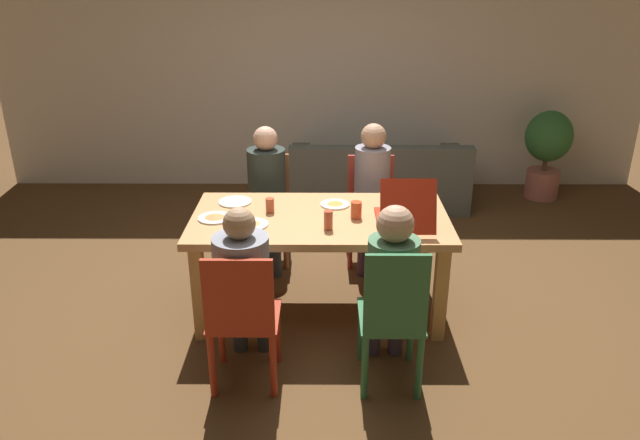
{
  "coord_description": "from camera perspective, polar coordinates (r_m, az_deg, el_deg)",
  "views": [
    {
      "loc": [
        0.02,
        -4.05,
        2.44
      ],
      "look_at": [
        0.0,
        0.1,
        0.7
      ],
      "focal_mm": 34.25,
      "sensor_mm": 36.0,
      "label": 1
    }
  ],
  "objects": [
    {
      "name": "drinking_glass_0",
      "position": [
        4.14,
        0.78,
        -0.02
      ],
      "size": [
        0.06,
        0.06,
        0.14
      ],
      "primitive_type": "cylinder",
      "color": "#BC4C33",
      "rests_on": "dining_table"
    },
    {
      "name": "chair_1",
      "position": [
        5.39,
        -4.82,
        1.44
      ],
      "size": [
        0.38,
        0.42,
        0.92
      ],
      "color": "#915837",
      "rests_on": "ground"
    },
    {
      "name": "potted_plant",
      "position": [
        7.2,
        20.47,
        6.39
      ],
      "size": [
        0.51,
        0.51,
        0.99
      ],
      "color": "#BC6A5B",
      "rests_on": "ground"
    },
    {
      "name": "couch",
      "position": [
        6.67,
        5.4,
        3.63
      ],
      "size": [
        1.89,
        0.86,
        0.74
      ],
      "color": "#50564E",
      "rests_on": "ground"
    },
    {
      "name": "chair_2",
      "position": [
        5.36,
        4.72,
        1.52
      ],
      "size": [
        0.42,
        0.39,
        0.92
      ],
      "color": "#AF372B",
      "rests_on": "ground"
    },
    {
      "name": "plate_3",
      "position": [
        4.58,
        1.42,
        1.51
      ],
      "size": [
        0.22,
        0.22,
        0.03
      ],
      "color": "white",
      "rests_on": "dining_table"
    },
    {
      "name": "plate_0",
      "position": [
        4.25,
        -6.4,
        -0.37
      ],
      "size": [
        0.23,
        0.23,
        0.03
      ],
      "color": "white",
      "rests_on": "dining_table"
    },
    {
      "name": "person_1",
      "position": [
        5.18,
        -5.03,
        3.12
      ],
      "size": [
        0.32,
        0.53,
        1.21
      ],
      "color": "#303A49",
      "rests_on": "ground"
    },
    {
      "name": "back_wall",
      "position": [
        7.07,
        0.13,
        14.5
      ],
      "size": [
        7.35,
        0.12,
        2.85
      ],
      "primitive_type": "cube",
      "color": "silver",
      "rests_on": "ground"
    },
    {
      "name": "person_0",
      "position": [
        3.74,
        -7.14,
        -5.46
      ],
      "size": [
        0.33,
        0.53,
        1.17
      ],
      "color": "#313736",
      "rests_on": "ground"
    },
    {
      "name": "chair_0",
      "position": [
        3.7,
        -7.28,
        -8.99
      ],
      "size": [
        0.43,
        0.41,
        0.94
      ],
      "color": "#AA301B",
      "rests_on": "ground"
    },
    {
      "name": "plate_1",
      "position": [
        4.68,
        -7.94,
        1.7
      ],
      "size": [
        0.25,
        0.25,
        0.01
      ],
      "color": "white",
      "rests_on": "dining_table"
    },
    {
      "name": "drinking_glass_1",
      "position": [
        4.45,
        -4.7,
        1.38
      ],
      "size": [
        0.06,
        0.06,
        0.11
      ],
      "primitive_type": "cylinder",
      "color": "#B44E2D",
      "rests_on": "dining_table"
    },
    {
      "name": "person_2",
      "position": [
        5.15,
        4.91,
        3.22
      ],
      "size": [
        0.3,
        0.48,
        1.24
      ],
      "color": "#442E48",
      "rests_on": "ground"
    },
    {
      "name": "ground_plane",
      "position": [
        4.73,
        -0.01,
        -8.29
      ],
      "size": [
        20.0,
        20.0,
        0.0
      ],
      "primitive_type": "plane",
      "color": "brown"
    },
    {
      "name": "chair_3",
      "position": [
        3.69,
        6.8,
        -8.93
      ],
      "size": [
        0.39,
        0.45,
        0.98
      ],
      "color": "#2F6A3F",
      "rests_on": "ground"
    },
    {
      "name": "drinking_glass_2",
      "position": [
        4.34,
        3.4,
        0.94
      ],
      "size": [
        0.08,
        0.08,
        0.12
      ],
      "primitive_type": "cylinder",
      "color": "#BC4926",
      "rests_on": "dining_table"
    },
    {
      "name": "person_3",
      "position": [
        3.72,
        6.69,
        -5.34
      ],
      "size": [
        0.31,
        0.48,
        1.18
      ],
      "color": "#433546",
      "rests_on": "ground"
    },
    {
      "name": "pizza_box_0",
      "position": [
        4.29,
        7.81,
        0.4
      ],
      "size": [
        0.37,
        0.5,
        0.37
      ],
      "color": "red",
      "rests_on": "dining_table"
    },
    {
      "name": "dining_table",
      "position": [
        4.42,
        -0.01,
        -0.83
      ],
      "size": [
        1.85,
        0.97,
        0.77
      ],
      "color": "tan",
      "rests_on": "ground"
    },
    {
      "name": "plate_2",
      "position": [
        4.4,
        -9.8,
        0.25
      ],
      "size": [
        0.24,
        0.24,
        0.03
      ],
      "color": "white",
      "rests_on": "dining_table"
    }
  ]
}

